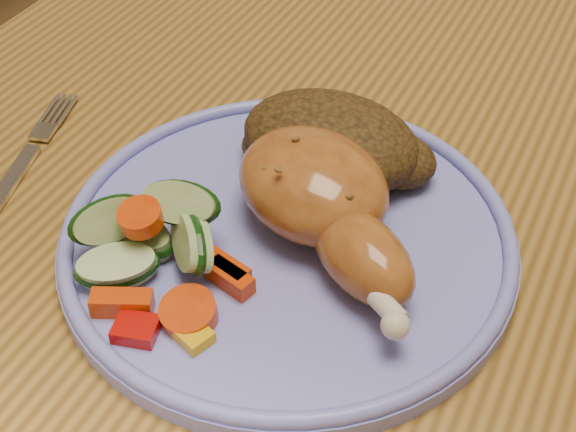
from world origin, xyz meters
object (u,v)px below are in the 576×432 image
at_px(chair_far, 570,68).
at_px(plate, 288,240).
at_px(dining_table, 453,271).
at_px(fork, 18,169).

height_order(chair_far, plate, chair_far).
height_order(dining_table, chair_far, chair_far).
distance_m(dining_table, chair_far, 0.65).
bearing_deg(chair_far, dining_table, -90.00).
bearing_deg(plate, fork, -174.91).
bearing_deg(dining_table, plate, -129.59).
bearing_deg(chair_far, plate, -96.91).
height_order(dining_table, plate, plate).
distance_m(dining_table, plate, 0.17).
relative_size(dining_table, fork, 9.34).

